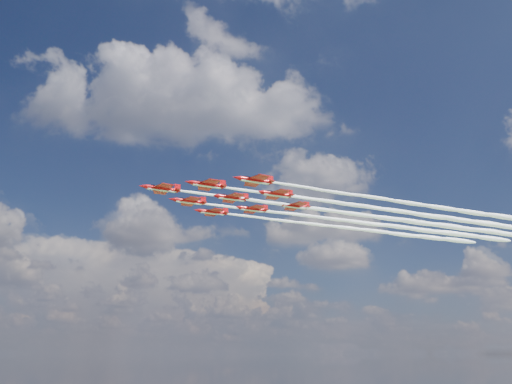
% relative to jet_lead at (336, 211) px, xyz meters
% --- Properties ---
extents(jet_lead, '(101.33, 46.77, 2.60)m').
position_rel_jet_lead_xyz_m(jet_lead, '(0.00, 0.00, 0.00)').
color(jet_lead, '#B40A0E').
extents(jet_row2_port, '(101.33, 46.77, 2.60)m').
position_rel_jet_lead_xyz_m(jet_row2_port, '(11.69, -3.25, 0.00)').
color(jet_row2_port, '#B40A0E').
extents(jet_row2_starb, '(101.33, 46.77, 2.60)m').
position_rel_jet_lead_xyz_m(jet_row2_starb, '(5.60, 10.76, 0.00)').
color(jet_row2_starb, '#B40A0E').
extents(jet_row3_port, '(101.33, 46.77, 2.60)m').
position_rel_jet_lead_xyz_m(jet_row3_port, '(23.38, -6.50, 0.00)').
color(jet_row3_port, '#B40A0E').
extents(jet_row3_centre, '(101.33, 46.77, 2.60)m').
position_rel_jet_lead_xyz_m(jet_row3_centre, '(17.29, 7.51, 0.00)').
color(jet_row3_centre, '#B40A0E').
extents(jet_row3_starb, '(101.33, 46.77, 2.60)m').
position_rel_jet_lead_xyz_m(jet_row3_starb, '(11.20, 21.53, 0.00)').
color(jet_row3_starb, '#B40A0E').
extents(jet_row4_port, '(101.33, 46.77, 2.60)m').
position_rel_jet_lead_xyz_m(jet_row4_port, '(28.98, 4.26, 0.00)').
color(jet_row4_port, '#B40A0E').
extents(jet_row4_starb, '(101.33, 46.77, 2.60)m').
position_rel_jet_lead_xyz_m(jet_row4_starb, '(22.89, 18.28, 0.00)').
color(jet_row4_starb, '#B40A0E').
extents(jet_tail, '(101.33, 46.77, 2.60)m').
position_rel_jet_lead_xyz_m(jet_tail, '(34.58, 15.03, 0.00)').
color(jet_tail, '#B40A0E').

